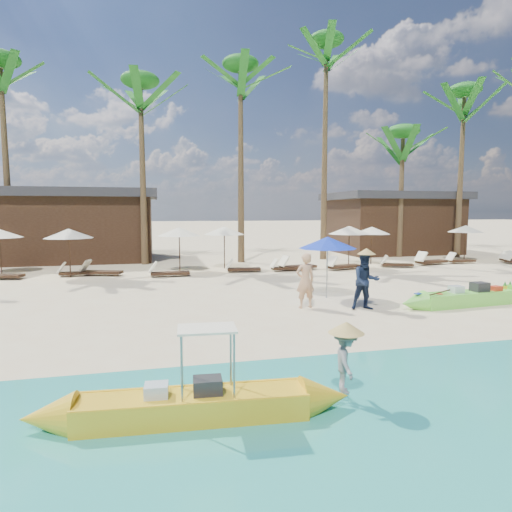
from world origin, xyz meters
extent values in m
plane|color=beige|center=(0.00, 0.00, 0.00)|extent=(240.00, 240.00, 0.00)
cube|color=tan|center=(0.00, -5.00, 0.00)|extent=(240.00, 4.50, 0.01)
cube|color=#6EE044|center=(6.97, 0.96, 0.21)|extent=(3.56, 1.04, 0.42)
cube|color=white|center=(6.97, 0.96, 0.23)|extent=(3.05, 0.79, 0.19)
cube|color=#262628|center=(7.41, 1.00, 0.52)|extent=(0.53, 0.43, 0.39)
cube|color=silver|center=(6.52, 0.98, 0.48)|extent=(0.42, 0.36, 0.31)
cube|color=red|center=(8.02, 1.00, 0.45)|extent=(0.36, 0.30, 0.24)
cylinder|color=red|center=(5.86, 0.92, 0.38)|extent=(0.24, 0.24, 0.10)
cylinder|color=#262628|center=(5.59, 0.78, 0.37)|extent=(0.22, 0.22, 0.09)
sphere|color=tan|center=(5.26, 0.81, 0.43)|extent=(0.20, 0.20, 0.20)
cylinder|color=yellow|center=(8.56, 1.19, 0.43)|extent=(0.15, 0.15, 0.20)
cylinder|color=yellow|center=(8.78, 1.21, 0.43)|extent=(0.15, 0.15, 0.20)
cube|color=yellow|center=(-2.24, -4.66, 0.20)|extent=(3.30, 0.89, 0.39)
cube|color=white|center=(-2.24, -4.66, 0.21)|extent=(2.83, 0.67, 0.18)
cube|color=#262628|center=(-2.04, -4.67, 0.46)|extent=(0.43, 0.36, 0.31)
cube|color=silver|center=(-2.76, -4.62, 0.44)|extent=(0.35, 0.31, 0.27)
cube|color=white|center=(-2.04, -4.67, 1.34)|extent=(0.86, 0.62, 0.03)
imported|color=tan|center=(1.75, 1.78, 0.85)|extent=(0.66, 0.47, 1.71)
imported|color=#141F39|center=(3.46, 1.14, 0.88)|extent=(0.94, 0.78, 1.76)
imported|color=gray|center=(0.11, -4.64, 0.68)|extent=(0.51, 0.72, 1.00)
cylinder|color=#99999E|center=(2.99, 3.04, 1.03)|extent=(0.04, 0.04, 2.07)
cone|color=#1533C9|center=(2.99, 3.04, 1.93)|extent=(1.98, 1.98, 0.40)
cylinder|color=#342215|center=(-10.02, 12.13, 1.04)|extent=(0.05, 0.05, 2.08)
cube|color=#342215|center=(-9.38, 10.12, 0.16)|extent=(1.87, 0.95, 0.13)
cylinder|color=#342215|center=(-6.54, 10.05, 1.07)|extent=(0.05, 0.05, 2.15)
cone|color=white|center=(-6.54, 10.05, 2.00)|extent=(2.15, 2.15, 0.43)
cube|color=#342215|center=(-6.26, 10.36, 0.14)|extent=(1.62, 0.56, 0.11)
cube|color=white|center=(-6.97, 10.34, 0.43)|extent=(0.37, 0.53, 0.47)
cube|color=#342215|center=(-5.19, 10.24, 0.16)|extent=(1.89, 1.10, 0.13)
cube|color=white|center=(-5.95, 10.48, 0.48)|extent=(0.56, 0.68, 0.53)
cylinder|color=#342215|center=(-1.60, 10.72, 1.07)|extent=(0.05, 0.05, 2.15)
cone|color=white|center=(-1.60, 10.72, 2.00)|extent=(2.15, 2.15, 0.43)
cube|color=#342215|center=(-2.12, 9.26, 0.15)|extent=(1.75, 0.57, 0.12)
cube|color=white|center=(-2.89, 9.26, 0.46)|extent=(0.39, 0.57, 0.51)
cylinder|color=#342215|center=(0.75, 11.47, 1.07)|extent=(0.05, 0.05, 2.14)
cone|color=white|center=(0.75, 11.47, 1.99)|extent=(2.14, 2.14, 0.43)
cube|color=#342215|center=(1.48, 9.90, 0.14)|extent=(1.67, 0.71, 0.11)
cube|color=white|center=(0.77, 9.99, 0.43)|extent=(0.42, 0.56, 0.47)
cube|color=#342215|center=(4.31, 10.00, 0.17)|extent=(1.98, 0.97, 0.13)
cube|color=white|center=(3.49, 9.84, 0.50)|extent=(0.54, 0.68, 0.55)
cylinder|color=#342215|center=(7.16, 10.12, 1.08)|extent=(0.05, 0.05, 2.16)
cone|color=white|center=(7.16, 10.12, 2.01)|extent=(2.16, 2.16, 0.43)
cube|color=#342215|center=(3.68, 9.80, 0.14)|extent=(1.58, 0.53, 0.11)
cube|color=white|center=(2.99, 9.79, 0.42)|extent=(0.36, 0.51, 0.46)
cube|color=#342215|center=(6.69, 9.62, 0.16)|extent=(1.92, 1.01, 0.13)
cube|color=white|center=(5.90, 9.43, 0.48)|extent=(0.54, 0.67, 0.53)
cylinder|color=#342215|center=(9.12, 11.35, 1.03)|extent=(0.05, 0.05, 2.06)
cone|color=white|center=(9.12, 11.35, 1.92)|extent=(2.06, 2.06, 0.41)
cube|color=#342215|center=(9.85, 9.80, 0.14)|extent=(1.68, 1.03, 0.11)
cube|color=white|center=(9.19, 10.04, 0.42)|extent=(0.51, 0.61, 0.47)
cylinder|color=#342215|center=(15.53, 11.70, 1.04)|extent=(0.05, 0.05, 2.08)
cone|color=white|center=(15.53, 11.70, 1.93)|extent=(2.08, 2.08, 0.42)
cube|color=#342215|center=(12.34, 10.39, 0.17)|extent=(1.97, 1.01, 0.13)
cube|color=white|center=(11.53, 10.21, 0.50)|extent=(0.55, 0.69, 0.55)
cube|color=#342215|center=(14.39, 10.54, 0.14)|extent=(1.59, 0.52, 0.11)
cube|color=white|center=(13.69, 10.53, 0.42)|extent=(0.36, 0.52, 0.46)
cube|color=white|center=(16.83, 9.64, 0.49)|extent=(0.54, 0.68, 0.54)
cube|color=white|center=(17.24, 10.49, 0.43)|extent=(0.47, 0.59, 0.47)
cone|color=brown|center=(-10.45, 15.08, 5.45)|extent=(0.40, 0.40, 10.89)
ellipsoid|color=#196719|center=(-10.45, 15.08, 10.89)|extent=(2.08, 2.08, 0.88)
cone|color=brown|center=(-3.36, 14.27, 5.04)|extent=(0.40, 0.40, 10.08)
ellipsoid|color=#196719|center=(-3.36, 14.27, 10.08)|extent=(2.08, 2.08, 0.88)
cone|color=brown|center=(2.15, 14.01, 5.63)|extent=(0.40, 0.40, 11.26)
ellipsoid|color=#196719|center=(2.15, 14.01, 11.26)|extent=(2.08, 2.08, 0.88)
cone|color=brown|center=(7.45, 14.38, 6.58)|extent=(0.40, 0.40, 13.16)
ellipsoid|color=#196719|center=(7.45, 14.38, 13.16)|extent=(2.08, 2.08, 0.88)
cone|color=brown|center=(12.84, 14.52, 4.04)|extent=(0.40, 0.40, 8.07)
ellipsoid|color=#196719|center=(12.84, 14.52, 8.07)|extent=(2.08, 2.08, 0.88)
cone|color=brown|center=(16.57, 13.68, 5.32)|extent=(0.40, 0.40, 10.64)
ellipsoid|color=#196719|center=(16.57, 13.68, 10.64)|extent=(2.08, 2.08, 0.88)
cube|color=#342215|center=(-8.00, 17.50, 1.90)|extent=(10.00, 6.00, 3.80)
cube|color=#2D2D33|center=(-8.00, 17.50, 4.05)|extent=(10.80, 6.60, 0.50)
cube|color=#342215|center=(14.00, 17.50, 1.90)|extent=(8.00, 6.00, 3.80)
cube|color=#2D2D33|center=(14.00, 17.50, 4.05)|extent=(8.80, 6.60, 0.50)
camera|label=1|loc=(-2.71, -10.58, 2.99)|focal=30.00mm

